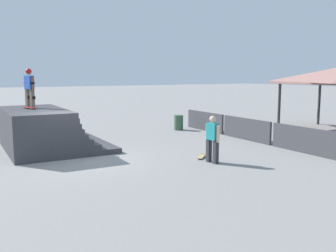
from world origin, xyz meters
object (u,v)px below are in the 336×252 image
at_px(skater_on_deck, 29,85).
at_px(skateboard_on_ground, 202,156).
at_px(skateboard_on_deck, 30,108).
at_px(trash_bin, 179,123).
at_px(bystander_walking, 212,137).

height_order(skater_on_deck, skateboard_on_ground, skater_on_deck).
relative_size(skateboard_on_deck, trash_bin, 0.97).
height_order(skateboard_on_deck, skateboard_on_ground, skateboard_on_deck).
relative_size(skateboard_on_deck, bystander_walking, 0.48).
relative_size(bystander_walking, skateboard_on_ground, 2.29).
xyz_separation_m(skater_on_deck, skateboard_on_ground, (5.17, 5.31, -2.64)).
xyz_separation_m(skateboard_on_ground, trash_bin, (-6.53, 2.91, 0.37)).
distance_m(skateboard_on_deck, trash_bin, 8.61).
bearing_deg(skateboard_on_ground, skateboard_on_deck, 96.49).
height_order(skater_on_deck, skateboard_on_deck, skater_on_deck).
bearing_deg(skater_on_deck, trash_bin, 77.99).
xyz_separation_m(bystander_walking, skateboard_on_ground, (-0.87, 0.15, -0.89)).
bearing_deg(skateboard_on_deck, trash_bin, 80.73).
bearing_deg(skateboard_on_ground, skater_on_deck, 93.59).
bearing_deg(bystander_walking, trash_bin, -28.22).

